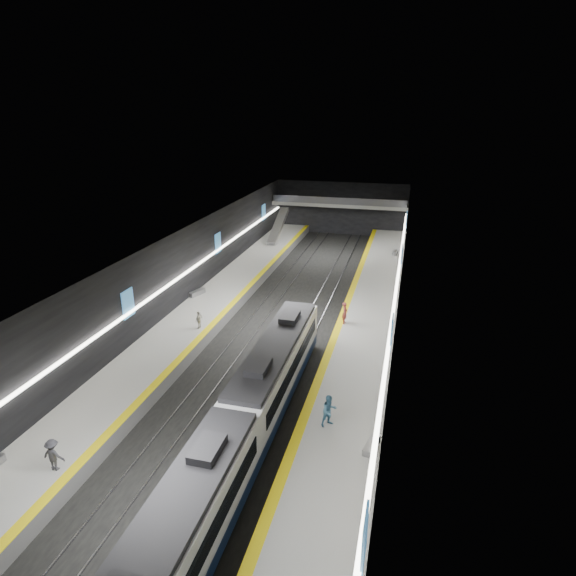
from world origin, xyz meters
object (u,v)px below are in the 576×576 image
(train, at_px, (238,433))
(passenger_right_a, at_px, (345,313))
(escalator, at_px, (278,226))
(passenger_left_b, at_px, (53,455))
(bench_right_far, at_px, (395,253))
(bench_left_far, at_px, (197,293))
(passenger_right_b, at_px, (329,411))
(passenger_left_a, at_px, (199,320))
(bench_right_near, at_px, (371,445))

(train, xyz_separation_m, passenger_right_a, (3.20, 17.94, -0.23))
(escalator, xyz_separation_m, passenger_left_b, (1.31, -47.49, -1.00))
(escalator, height_order, bench_right_far, escalator)
(bench_left_far, height_order, passenger_right_b, passenger_right_b)
(bench_right_far, distance_m, passenger_left_a, 30.33)
(bench_right_far, distance_m, passenger_right_b, 36.79)
(bench_right_far, xyz_separation_m, passenger_left_a, (-14.95, -26.38, 0.57))
(bench_left_far, distance_m, bench_right_far, 26.71)
(passenger_left_a, bearing_deg, passenger_right_b, 62.03)
(escalator, relative_size, bench_right_near, 4.63)
(bench_left_far, height_order, passenger_left_b, passenger_left_b)
(bench_right_near, relative_size, passenger_left_a, 1.12)
(train, relative_size, passenger_right_b, 15.19)
(bench_right_far, xyz_separation_m, passenger_right_b, (-2.01, -36.73, 0.78))
(passenger_left_a, bearing_deg, bench_right_far, 161.13)
(train, distance_m, passenger_right_b, 5.63)
(passenger_right_a, relative_size, passenger_left_b, 1.07)
(passenger_left_a, bearing_deg, bench_left_far, -143.23)
(bench_right_far, bearing_deg, bench_right_near, -81.72)
(passenger_right_a, height_order, passenger_left_b, passenger_right_a)
(bench_left_far, distance_m, passenger_right_a, 15.49)
(bench_right_near, xyz_separation_m, passenger_left_a, (-15.57, 11.79, 0.56))
(passenger_left_b, bearing_deg, passenger_right_b, -152.96)
(bench_right_far, distance_m, passenger_left_b, 46.46)
(bench_right_near, height_order, bench_right_far, bench_right_near)
(bench_right_far, height_order, passenger_right_a, passenger_right_a)
(passenger_right_a, distance_m, passenger_left_a, 12.45)
(escalator, bearing_deg, passenger_right_b, -70.36)
(passenger_right_a, bearing_deg, train, 169.48)
(passenger_right_b, bearing_deg, bench_right_far, 45.16)
(escalator, height_order, passenger_left_b, escalator)
(train, bearing_deg, passenger_left_a, 121.69)
(bench_left_far, relative_size, passenger_left_a, 1.24)
(bench_right_far, bearing_deg, passenger_left_a, -112.19)
(bench_right_far, bearing_deg, escalator, 175.13)
(train, height_order, passenger_left_b, train)
(bench_left_far, xyz_separation_m, bench_right_near, (19.00, -18.80, -0.02))
(bench_right_near, relative_size, passenger_right_b, 0.87)
(passenger_right_a, bearing_deg, bench_right_far, -8.54)
(bench_left_far, bearing_deg, bench_right_near, -25.52)
(escalator, distance_m, passenger_left_b, 47.52)
(bench_left_far, relative_size, passenger_right_a, 0.99)
(passenger_right_a, xyz_separation_m, passenger_left_a, (-11.76, -4.07, -0.19))
(passenger_left_b, bearing_deg, passenger_right_a, -120.67)
(bench_right_far, xyz_separation_m, passenger_right_a, (-3.19, -22.32, 0.76))
(bench_right_near, height_order, passenger_right_b, passenger_right_b)
(train, xyz_separation_m, bench_right_far, (6.38, 40.26, -0.99))
(passenger_right_a, bearing_deg, passenger_left_b, 150.78)
(passenger_left_b, bearing_deg, bench_right_near, -161.69)
(passenger_left_b, bearing_deg, passenger_left_a, -92.27)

